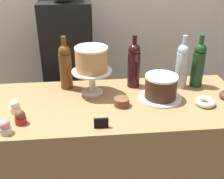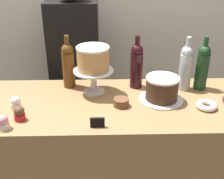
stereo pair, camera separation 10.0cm
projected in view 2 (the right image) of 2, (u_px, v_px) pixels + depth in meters
The scene contains 17 objects.
back_wall at pixel (109, 8), 2.22m from camera, with size 6.00×0.05×2.60m.
display_counter at pixel (112, 167), 1.80m from camera, with size 1.51×0.62×0.95m.
cake_stand_pedestal at pixel (94, 77), 1.65m from camera, with size 0.23×0.23×0.15m.
white_layer_cake at pixel (93, 59), 1.60m from camera, with size 0.19×0.19×0.14m.
silver_serving_platter at pixel (161, 99), 1.61m from camera, with size 0.25×0.25×0.01m.
chocolate_round_cake at pixel (162, 88), 1.58m from camera, with size 0.18×0.18×0.13m.
wine_bottle_dark_red at pixel (137, 65), 1.70m from camera, with size 0.08×0.08×0.33m.
wine_bottle_green at pixel (202, 66), 1.68m from camera, with size 0.08×0.08×0.33m.
wine_bottle_amber at pixel (68, 65), 1.71m from camera, with size 0.08×0.08×0.33m.
wine_bottle_clear at pixel (186, 67), 1.68m from camera, with size 0.08×0.08×0.33m.
cupcake_strawberry at pixel (3, 123), 1.34m from camera, with size 0.06×0.06×0.07m.
cupcake_chocolate at pixel (19, 114), 1.41m from camera, with size 0.06×0.06×0.07m.
cupcake_vanilla at pixel (16, 103), 1.51m from camera, with size 0.06×0.06×0.07m.
donut_sugar at pixel (207, 105), 1.52m from camera, with size 0.11×0.11×0.03m.
cookie_stack at pixel (121, 102), 1.54m from camera, with size 0.08×0.08×0.04m.
price_sign_chalkboard at pixel (97, 122), 1.35m from camera, with size 0.07×0.01×0.05m.
barista_figure at pixel (75, 77), 2.16m from camera, with size 0.36×0.22×1.60m.
Camera 2 is at (-0.04, -1.39, 1.72)m, focal length 45.32 mm.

